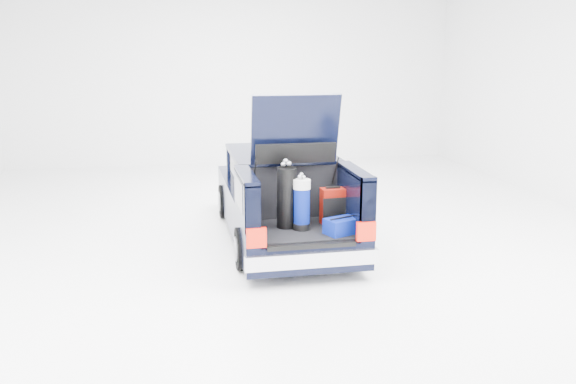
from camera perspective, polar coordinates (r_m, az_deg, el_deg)
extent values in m
plane|color=white|center=(10.23, -0.54, -4.30)|extent=(14.00, 14.00, 0.00)
cube|color=black|center=(10.71, -1.18, -0.71)|extent=(1.75, 3.00, 0.70)
cube|color=black|center=(12.24, -2.44, 0.59)|extent=(1.70, 0.30, 0.50)
cube|color=silver|center=(12.39, -2.54, 0.42)|extent=(1.72, 0.10, 0.22)
cube|color=black|center=(10.10, -0.71, 2.02)|extent=(1.55, 1.95, 0.54)
cube|color=black|center=(10.04, -0.71, 3.64)|extent=(1.62, 2.05, 0.06)
cube|color=black|center=(8.73, 1.27, -5.05)|extent=(1.75, 1.30, 0.40)
cube|color=black|center=(8.68, 1.24, -3.60)|extent=(1.32, 1.18, 0.05)
cube|color=black|center=(8.42, -3.87, -1.33)|extent=(0.20, 1.30, 0.85)
cube|color=black|center=(8.74, 6.25, -0.83)|extent=(0.20, 1.30, 0.85)
cube|color=black|center=(8.32, -3.92, 1.57)|extent=(0.20, 1.30, 0.06)
cube|color=black|center=(8.65, 6.33, 1.97)|extent=(0.20, 1.30, 0.06)
cube|color=black|center=(9.14, 0.46, -0.15)|extent=(1.36, 0.08, 0.84)
cube|color=silver|center=(8.09, 2.30, -6.34)|extent=(1.80, 0.12, 0.20)
cube|color=#B91607|center=(7.88, -2.98, -4.30)|extent=(0.26, 0.07, 0.26)
cube|color=#B91607|center=(8.20, 7.33, -3.67)|extent=(0.26, 0.07, 0.26)
cube|color=black|center=(8.07, 2.25, -5.09)|extent=(1.20, 0.06, 0.06)
cube|color=black|center=(8.79, 0.69, 5.87)|extent=(1.28, 0.33, 1.03)
cube|color=black|center=(8.82, 0.64, 6.81)|extent=(0.95, 0.17, 0.54)
cylinder|color=black|center=(11.43, -5.92, -0.87)|extent=(0.20, 0.62, 0.62)
cylinder|color=slate|center=(11.43, -5.92, -0.87)|extent=(0.23, 0.36, 0.36)
cylinder|color=black|center=(11.68, 2.11, -0.49)|extent=(0.20, 0.62, 0.62)
cylinder|color=slate|center=(11.68, 2.11, -0.49)|extent=(0.23, 0.36, 0.36)
cylinder|color=black|center=(8.75, -4.22, -5.31)|extent=(0.20, 0.62, 0.62)
cylinder|color=slate|center=(8.75, -4.22, -5.31)|extent=(0.23, 0.36, 0.36)
cylinder|color=black|center=(9.08, 6.14, -4.65)|extent=(0.20, 0.62, 0.62)
cylinder|color=slate|center=(9.08, 6.14, -4.65)|extent=(0.23, 0.36, 0.36)
cube|color=#670A03|center=(8.87, 4.19, -1.32)|extent=(0.35, 0.23, 0.53)
cube|color=black|center=(8.80, 4.22, 0.43)|extent=(0.21, 0.06, 0.03)
cube|color=black|center=(8.79, 4.35, -1.82)|extent=(0.35, 0.04, 0.40)
cylinder|color=black|center=(8.62, -0.16, -0.54)|extent=(0.34, 0.36, 0.88)
cube|color=white|center=(8.72, -0.30, -0.16)|extent=(0.11, 0.05, 0.31)
sphere|color=#99999E|center=(8.53, -0.46, 2.60)|extent=(0.07, 0.07, 0.07)
sphere|color=#99999E|center=(8.49, 0.09, 2.69)|extent=(0.07, 0.07, 0.07)
cylinder|color=black|center=(8.63, 1.29, -3.20)|extent=(0.31, 0.31, 0.09)
cylinder|color=navy|center=(8.55, 1.30, -1.28)|extent=(0.29, 0.29, 0.51)
cylinder|color=white|center=(8.47, 1.31, 0.74)|extent=(0.31, 0.31, 0.13)
sphere|color=#99999E|center=(8.48, 1.47, 1.39)|extent=(0.06, 0.06, 0.06)
sphere|color=#99999E|center=(8.48, 1.26, 1.66)|extent=(0.06, 0.06, 0.06)
cube|color=navy|center=(8.45, 5.05, -3.18)|extent=(0.53, 0.44, 0.22)
cylinder|color=black|center=(8.42, 5.06, -2.42)|extent=(0.37, 0.17, 0.02)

